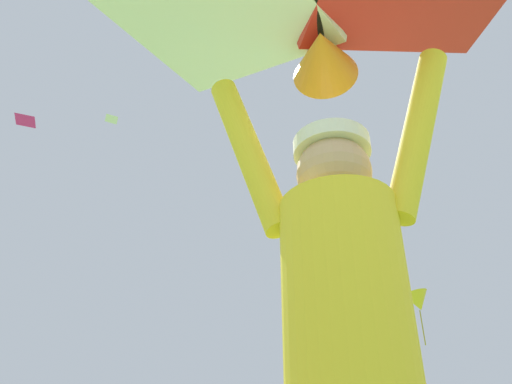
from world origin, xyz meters
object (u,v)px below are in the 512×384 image
kite_flyer_person (351,359)px  distant_kite_yellow_overhead_distant (418,301)px  distant_kite_white_high_right (112,119)px  distant_kite_magenta_mid_left (26,120)px  held_stunt_kite (319,16)px

kite_flyer_person → distant_kite_yellow_overhead_distant: distant_kite_yellow_overhead_distant is taller
kite_flyer_person → distant_kite_yellow_overhead_distant: (12.02, 25.77, 10.14)m
distant_kite_white_high_right → distant_kite_yellow_overhead_distant: distant_kite_white_high_right is taller
distant_kite_white_high_right → distant_kite_magenta_mid_left: 11.10m
held_stunt_kite → distant_kite_white_high_right: distant_kite_white_high_right is taller
kite_flyer_person → distant_kite_magenta_mid_left: size_ratio=2.72×
kite_flyer_person → distant_kite_magenta_mid_left: distant_kite_magenta_mid_left is taller
distant_kite_white_high_right → distant_kite_magenta_mid_left: distant_kite_white_high_right is taller
distant_kite_magenta_mid_left → kite_flyer_person: bearing=-63.6°
held_stunt_kite → distant_kite_magenta_mid_left: 13.76m
held_stunt_kite → distant_kite_magenta_mid_left: size_ratio=2.25×
kite_flyer_person → distant_kite_white_high_right: size_ratio=2.52×
distant_kite_yellow_overhead_distant → distant_kite_magenta_mid_left: 23.14m
held_stunt_kite → distant_kite_magenta_mid_left: (-5.09, 10.35, 7.51)m
distant_kite_white_high_right → distant_kite_yellow_overhead_distant: (16.79, 6.97, -5.66)m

